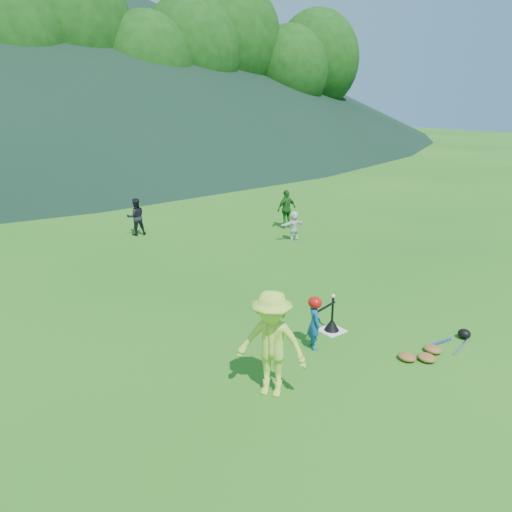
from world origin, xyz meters
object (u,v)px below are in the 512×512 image
(home_plate, at_px, (332,330))
(batter_child, at_px, (314,323))
(fielder_c, at_px, (287,209))
(adult_coach, at_px, (272,344))
(equipment_pile, at_px, (434,349))
(fielder_b, at_px, (136,217))
(fielder_d, at_px, (294,226))
(batting_tee, at_px, (332,325))

(home_plate, xyz_separation_m, batter_child, (-0.75, -0.29, 0.47))
(home_plate, bearing_deg, fielder_c, 56.63)
(adult_coach, distance_m, equipment_pile, 3.31)
(home_plate, relative_size, batter_child, 0.46)
(fielder_b, bearing_deg, fielder_c, 164.23)
(adult_coach, xyz_separation_m, fielder_d, (5.90, 6.40, -0.36))
(batting_tee, bearing_deg, fielder_b, 90.83)
(batter_child, relative_size, equipment_pile, 0.54)
(fielder_b, xyz_separation_m, batting_tee, (0.13, -9.01, -0.49))
(fielder_b, height_order, batting_tee, fielder_b)
(batter_child, height_order, adult_coach, adult_coach)
(fielder_c, relative_size, batting_tee, 1.97)
(adult_coach, bearing_deg, batter_child, 79.22)
(equipment_pile, bearing_deg, fielder_c, 66.92)
(home_plate, relative_size, fielder_c, 0.34)
(batting_tee, bearing_deg, fielder_d, 56.18)
(fielder_d, bearing_deg, equipment_pile, 72.54)
(equipment_pile, bearing_deg, batting_tee, 116.50)
(batting_tee, bearing_deg, batter_child, -158.75)
(home_plate, bearing_deg, equipment_pile, -63.50)
(fielder_c, bearing_deg, batter_child, 52.82)
(fielder_b, distance_m, batting_tee, 9.02)
(batter_child, xyz_separation_m, fielder_d, (4.37, 5.69, -0.00))
(adult_coach, height_order, equipment_pile, adult_coach)
(batter_child, relative_size, fielder_b, 0.79)
(equipment_pile, bearing_deg, home_plate, 116.50)
(fielder_c, bearing_deg, home_plate, 55.84)
(home_plate, distance_m, adult_coach, 2.63)
(home_plate, xyz_separation_m, batting_tee, (0.00, 0.00, 0.12))
(adult_coach, relative_size, fielder_b, 1.37)
(adult_coach, bearing_deg, home_plate, 78.07)
(fielder_c, distance_m, batting_tee, 8.16)
(fielder_c, distance_m, fielder_d, 1.65)
(fielder_b, height_order, fielder_d, fielder_b)
(fielder_d, bearing_deg, fielder_b, -40.09)
(batter_child, relative_size, fielder_c, 0.72)
(batter_child, height_order, equipment_pile, batter_child)
(fielder_d, relative_size, batting_tee, 1.41)
(home_plate, distance_m, fielder_d, 6.52)
(adult_coach, height_order, batting_tee, adult_coach)
(home_plate, bearing_deg, batting_tee, 0.00)
(home_plate, relative_size, fielder_d, 0.47)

